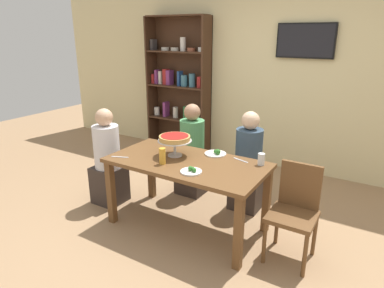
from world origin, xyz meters
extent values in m
plane|color=#9E7A56|center=(0.00, 0.00, 0.00)|extent=(12.00, 12.00, 0.00)
cube|color=beige|center=(0.00, 2.20, 1.40)|extent=(8.00, 0.12, 2.80)
cube|color=brown|center=(0.00, 0.00, 0.72)|extent=(1.59, 0.81, 0.04)
cube|color=brown|center=(-0.73, -0.34, 0.35)|extent=(0.07, 0.07, 0.70)
cube|color=brown|center=(0.73, -0.34, 0.35)|extent=(0.07, 0.07, 0.70)
cube|color=brown|center=(-0.73, 0.34, 0.35)|extent=(0.07, 0.07, 0.70)
cube|color=brown|center=(0.73, 0.34, 0.35)|extent=(0.07, 0.07, 0.70)
cube|color=#422819|center=(-1.96, 1.98, 1.10)|extent=(0.03, 0.30, 2.20)
cube|color=#422819|center=(-0.89, 1.98, 1.10)|extent=(0.03, 0.30, 2.20)
cube|color=#422819|center=(-1.42, 2.12, 1.10)|extent=(1.10, 0.02, 2.20)
cube|color=#422819|center=(-1.42, 1.98, 0.01)|extent=(1.04, 0.28, 0.02)
cube|color=#422819|center=(-1.42, 1.98, 0.56)|extent=(1.04, 0.28, 0.02)
cube|color=#422819|center=(-1.42, 1.98, 1.11)|extent=(1.04, 0.28, 0.02)
cube|color=#422819|center=(-1.42, 1.98, 1.66)|extent=(1.04, 0.28, 0.02)
cube|color=#422819|center=(-1.42, 1.98, 2.20)|extent=(1.04, 0.28, 0.02)
cylinder|color=silver|center=(-1.88, 1.98, 0.64)|extent=(0.10, 0.10, 0.14)
cube|color=#7A3370|center=(-1.68, 1.98, 0.70)|extent=(0.05, 0.13, 0.25)
cylinder|color=beige|center=(-1.48, 1.98, 0.66)|extent=(0.09, 0.09, 0.18)
cube|color=#2D6B38|center=(-1.27, 1.98, 0.69)|extent=(0.04, 0.13, 0.22)
cube|color=navy|center=(-1.09, 1.98, 0.67)|extent=(0.07, 0.13, 0.19)
cube|color=maroon|center=(-1.90, 1.98, 1.20)|extent=(0.05, 0.13, 0.16)
cube|color=#7A3370|center=(-1.84, 1.98, 1.24)|extent=(0.04, 0.11, 0.23)
cylinder|color=silver|center=(-1.78, 1.98, 1.23)|extent=(0.07, 0.07, 0.21)
cube|color=maroon|center=(-1.66, 1.98, 1.25)|extent=(0.07, 0.12, 0.25)
cube|color=#7A3370|center=(-1.59, 1.98, 1.24)|extent=(0.07, 0.13, 0.24)
cube|color=navy|center=(-1.38, 1.98, 1.24)|extent=(0.04, 0.13, 0.24)
cylinder|color=#3D7084|center=(-1.30, 1.98, 1.21)|extent=(0.11, 0.11, 0.18)
cylinder|color=#3D7084|center=(-1.15, 1.98, 1.23)|extent=(0.10, 0.10, 0.21)
cube|color=maroon|center=(-0.99, 1.98, 1.21)|extent=(0.06, 0.13, 0.17)
cube|color=#3D3838|center=(-1.90, 1.98, 1.76)|extent=(0.05, 0.13, 0.17)
cylinder|color=beige|center=(-1.66, 1.98, 1.70)|extent=(0.13, 0.13, 0.05)
cylinder|color=beige|center=(-1.48, 1.98, 1.70)|extent=(0.13, 0.13, 0.05)
cylinder|color=silver|center=(-1.32, 1.98, 1.78)|extent=(0.09, 0.09, 0.21)
cylinder|color=brown|center=(-1.17, 1.98, 1.70)|extent=(0.13, 0.13, 0.05)
cylinder|color=silver|center=(-0.96, 1.98, 1.71)|extent=(0.14, 0.14, 0.07)
cube|color=black|center=(0.53, 2.11, 1.85)|extent=(0.76, 0.05, 0.45)
cube|color=black|center=(0.53, 2.08, 1.85)|extent=(0.72, 0.01, 0.41)
cube|color=#382D28|center=(-0.38, 0.72, 0.23)|extent=(0.34, 0.34, 0.45)
cylinder|color=#4C935B|center=(-0.38, 0.72, 0.70)|extent=(0.30, 0.30, 0.50)
sphere|color=#A87A5B|center=(-0.38, 0.72, 1.05)|extent=(0.20, 0.20, 0.20)
cube|color=#382D28|center=(-1.09, -0.02, 0.23)|extent=(0.34, 0.34, 0.45)
cylinder|color=silver|center=(-1.09, -0.02, 0.70)|extent=(0.30, 0.30, 0.50)
sphere|color=tan|center=(-1.09, -0.02, 1.05)|extent=(0.20, 0.20, 0.20)
cube|color=#382D28|center=(0.37, 0.71, 0.23)|extent=(0.34, 0.34, 0.45)
cylinder|color=#33475B|center=(0.37, 0.71, 0.70)|extent=(0.30, 0.30, 0.50)
sphere|color=beige|center=(0.37, 0.71, 1.05)|extent=(0.20, 0.20, 0.20)
cube|color=brown|center=(1.07, 0.02, 0.43)|extent=(0.40, 0.40, 0.04)
cube|color=brown|center=(1.07, 0.20, 0.66)|extent=(0.36, 0.04, 0.42)
cylinder|color=brown|center=(1.25, -0.15, 0.21)|extent=(0.04, 0.04, 0.41)
cylinder|color=brown|center=(0.90, -0.15, 0.21)|extent=(0.04, 0.04, 0.41)
cylinder|color=brown|center=(1.25, 0.20, 0.21)|extent=(0.04, 0.04, 0.41)
cylinder|color=brown|center=(0.90, 0.20, 0.21)|extent=(0.04, 0.04, 0.41)
cylinder|color=silver|center=(-0.19, 0.06, 0.75)|extent=(0.15, 0.15, 0.01)
cylinder|color=silver|center=(-0.19, 0.06, 0.83)|extent=(0.03, 0.03, 0.15)
cylinder|color=silver|center=(-0.19, 0.06, 0.90)|extent=(0.35, 0.35, 0.01)
cylinder|color=tan|center=(-0.19, 0.06, 0.93)|extent=(0.32, 0.32, 0.05)
cylinder|color=maroon|center=(-0.19, 0.06, 0.96)|extent=(0.28, 0.28, 0.00)
cylinder|color=white|center=(0.15, 0.32, 0.75)|extent=(0.23, 0.23, 0.01)
sphere|color=#2D7028|center=(0.15, 0.32, 0.77)|extent=(0.04, 0.04, 0.04)
sphere|color=#2D7028|center=(0.19, 0.30, 0.78)|extent=(0.06, 0.06, 0.06)
cylinder|color=white|center=(0.19, -0.22, 0.75)|extent=(0.20, 0.20, 0.01)
sphere|color=#2D7028|center=(0.18, -0.22, 0.78)|extent=(0.04, 0.04, 0.04)
sphere|color=#2D7028|center=(0.23, -0.23, 0.77)|extent=(0.04, 0.04, 0.04)
sphere|color=#2D7028|center=(0.20, -0.21, 0.77)|extent=(0.04, 0.04, 0.04)
cylinder|color=gold|center=(-0.16, -0.19, 0.82)|extent=(0.06, 0.06, 0.16)
cylinder|color=white|center=(0.67, 0.29, 0.80)|extent=(0.07, 0.07, 0.12)
cube|color=silver|center=(-0.64, -0.27, 0.74)|extent=(0.17, 0.08, 0.00)
cube|color=silver|center=(0.45, 0.29, 0.74)|extent=(0.18, 0.07, 0.00)
camera|label=1|loc=(1.68, -2.64, 1.96)|focal=31.56mm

